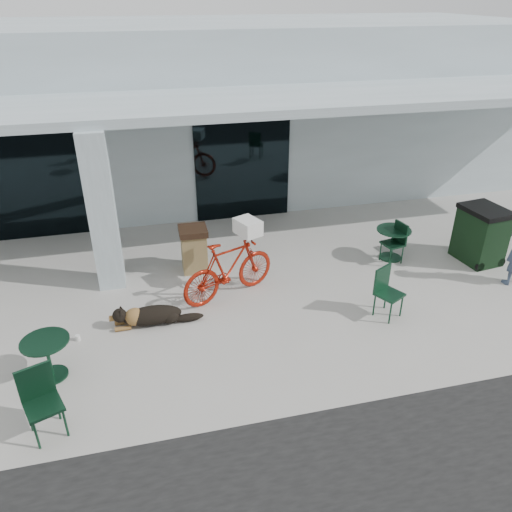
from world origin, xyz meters
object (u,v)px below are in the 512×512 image
object	(u,v)px
cafe_chair_near	(43,405)
wheeled_bin	(481,235)
bicycle	(229,269)
trash_receptacle	(194,249)
cafe_table_near	(49,359)
cafe_chair_far_b	(393,243)
cafe_chair_far_a	(390,294)
dog	(152,314)
cafe_table_far	(392,244)

from	to	relation	value
cafe_chair_near	wheeled_bin	world-z (taller)	wheeled_bin
bicycle	trash_receptacle	world-z (taller)	bicycle
cafe_table_near	wheeled_bin	world-z (taller)	wheeled_bin
cafe_chair_far_b	cafe_chair_far_a	bearing A→B (deg)	-40.77
dog	cafe_chair_far_b	xyz separation A→B (m)	(5.20, 1.10, 0.25)
dog	cafe_chair_far_a	distance (m)	4.25
cafe_chair_near	cafe_table_far	xyz separation A→B (m)	(6.78, 3.46, -0.15)
trash_receptacle	wheeled_bin	world-z (taller)	wheeled_bin
cafe_table_near	cafe_chair_far_a	bearing A→B (deg)	2.51
cafe_table_near	cafe_chair_near	world-z (taller)	cafe_chair_near
cafe_chair_near	cafe_table_far	world-z (taller)	cafe_chair_near
cafe_chair_far_b	cafe_table_far	bearing A→B (deg)	140.66
cafe_table_far	wheeled_bin	distance (m)	1.88
cafe_table_near	cafe_table_far	size ratio (longest dim) A/B	0.97
cafe_table_far	dog	bearing A→B (deg)	-166.60
dog	cafe_chair_far_a	world-z (taller)	cafe_chair_far_a
cafe_chair_far_b	trash_receptacle	size ratio (longest dim) A/B	0.93
cafe_table_far	cafe_chair_far_b	world-z (taller)	cafe_chair_far_b
cafe_chair_near	cafe_chair_far_b	world-z (taller)	cafe_chair_near
cafe_chair_far_b	cafe_chair_near	bearing A→B (deg)	-75.65
dog	trash_receptacle	xyz separation A→B (m)	(1.00, 1.77, 0.29)
cafe_table_far	wheeled_bin	world-z (taller)	wheeled_bin
trash_receptacle	cafe_table_near	bearing A→B (deg)	-132.85
trash_receptacle	wheeled_bin	xyz separation A→B (m)	(6.07, -1.04, 0.13)
cafe_chair_far_b	wheeled_bin	xyz separation A→B (m)	(1.87, -0.36, 0.16)
dog	cafe_table_near	world-z (taller)	cafe_table_near
cafe_table_near	cafe_table_far	bearing A→B (deg)	18.29
cafe_table_near	dog	bearing A→B (deg)	32.50
trash_receptacle	cafe_chair_near	bearing A→B (deg)	-122.07
cafe_chair_near	trash_receptacle	xyz separation A→B (m)	(2.49, 3.97, -0.02)
bicycle	cafe_table_far	world-z (taller)	bicycle
dog	trash_receptacle	size ratio (longest dim) A/B	1.24
cafe_table_near	trash_receptacle	distance (m)	3.81
bicycle	cafe_chair_far_a	bearing A→B (deg)	-139.75
cafe_chair_near	dog	bearing A→B (deg)	34.46
dog	bicycle	bearing A→B (deg)	20.54
dog	trash_receptacle	world-z (taller)	trash_receptacle
cafe_chair_near	trash_receptacle	bearing A→B (deg)	36.59
cafe_table_far	wheeled_bin	xyz separation A→B (m)	(1.78, -0.52, 0.27)
cafe_chair_far_b	cafe_table_near	bearing A→B (deg)	-84.60
dog	cafe_table_far	size ratio (longest dim) A/B	1.61
cafe_table_far	trash_receptacle	bearing A→B (deg)	173.14
cafe_chair_far_b	wheeled_bin	size ratio (longest dim) A/B	0.73
cafe_chair_near	trash_receptacle	world-z (taller)	cafe_chair_near
dog	cafe_table_near	bearing A→B (deg)	-148.18
cafe_table_near	wheeled_bin	distance (m)	8.84
bicycle	wheeled_bin	distance (m)	5.56
bicycle	trash_receptacle	xyz separation A→B (m)	(-0.52, 1.19, -0.12)
dog	cafe_chair_near	distance (m)	2.68
cafe_chair_far_a	wheeled_bin	xyz separation A→B (m)	(2.89, 1.50, 0.14)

